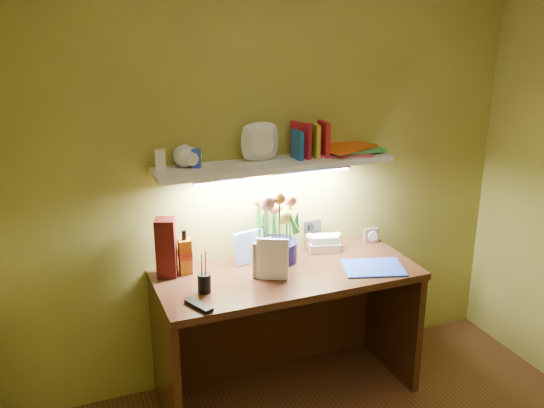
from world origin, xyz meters
The scene contains 13 objects.
desk centered at (0.00, 1.20, 0.38)m, with size 1.40×0.60×0.75m, color #3A1F10.
flower_bouquet centered at (0.01, 1.36, 0.95)m, with size 0.25×0.25×0.40m, color #100D3E, non-canonical shape.
telephone centered at (0.31, 1.40, 0.80)m, with size 0.18×0.13×0.11m, color #EFECCB, non-canonical shape.
desk_clock centered at (0.63, 1.41, 0.79)m, with size 0.09×0.04×0.09m, color #B0B1B4.
whisky_bottle centered at (-0.51, 1.39, 0.87)m, with size 0.06×0.06×0.24m, color #B95D0C, non-canonical shape.
whisky_box centered at (-0.60, 1.39, 0.91)m, with size 0.10×0.10×0.32m, color #4E100E.
pen_cup centered at (-0.47, 1.14, 0.83)m, with size 0.07×0.07×0.16m, color black.
art_card centered at (-0.15, 1.40, 0.84)m, with size 0.18×0.04×0.18m, color white, non-canonical shape.
tv_remote centered at (-0.54, 0.99, 0.76)m, with size 0.05×0.17×0.02m, color black.
blue_folder centered at (0.45, 1.07, 0.75)m, with size 0.32×0.24×0.01m, color blue.
desk_book_a centered at (-0.20, 1.19, 0.85)m, with size 0.15×0.02×0.20m, color beige.
desk_book_b centered at (-0.18, 1.18, 0.86)m, with size 0.17×0.02×0.23m, color white.
wall_shelf centered at (0.02, 1.38, 1.33)m, with size 1.30×0.33×0.22m.
Camera 1 is at (-1.16, -1.51, 2.12)m, focal length 40.00 mm.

